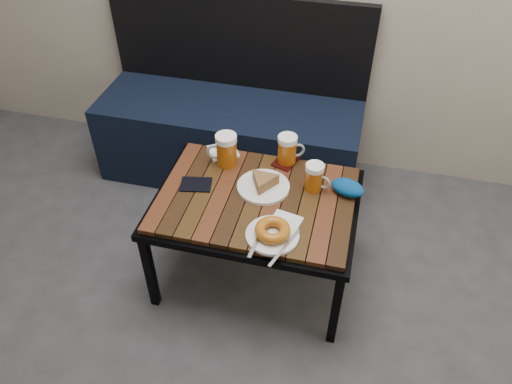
% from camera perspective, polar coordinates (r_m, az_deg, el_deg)
% --- Properties ---
extents(bench, '(1.40, 0.50, 0.95)m').
position_cam_1_polar(bench, '(2.78, -2.89, 7.05)').
color(bench, black).
rests_on(bench, ground).
extents(cafe_table, '(0.84, 0.62, 0.47)m').
position_cam_1_polar(cafe_table, '(2.08, -0.00, -1.48)').
color(cafe_table, black).
rests_on(cafe_table, ground).
extents(beer_mug_left, '(0.14, 0.10, 0.15)m').
position_cam_1_polar(beer_mug_left, '(2.18, -3.47, 4.84)').
color(beer_mug_left, '#A6500D').
rests_on(beer_mug_left, cafe_table).
extents(beer_mug_centre, '(0.13, 0.11, 0.14)m').
position_cam_1_polar(beer_mug_centre, '(2.19, 3.65, 4.88)').
color(beer_mug_centre, '#A6500D').
rests_on(beer_mug_centre, cafe_table).
extents(beer_mug_right, '(0.12, 0.09, 0.12)m').
position_cam_1_polar(beer_mug_right, '(2.06, 6.71, 1.71)').
color(beer_mug_right, '#A6500D').
rests_on(beer_mug_right, cafe_table).
extents(plate_pie, '(0.22, 0.22, 0.06)m').
position_cam_1_polar(plate_pie, '(2.08, 0.85, 0.96)').
color(plate_pie, white).
rests_on(plate_pie, cafe_table).
extents(plate_bagel, '(0.20, 0.26, 0.06)m').
position_cam_1_polar(plate_bagel, '(1.88, 1.89, -4.63)').
color(plate_bagel, white).
rests_on(plate_bagel, cafe_table).
extents(napkin_left, '(0.17, 0.17, 0.01)m').
position_cam_1_polar(napkin_left, '(2.29, -3.76, 4.65)').
color(napkin_left, white).
rests_on(napkin_left, cafe_table).
extents(napkin_right, '(0.13, 0.12, 0.01)m').
position_cam_1_polar(napkin_right, '(1.95, 3.40, -3.40)').
color(napkin_right, white).
rests_on(napkin_right, cafe_table).
extents(passport_navy, '(0.15, 0.12, 0.01)m').
position_cam_1_polar(passport_navy, '(2.12, -6.88, 0.87)').
color(passport_navy, black).
rests_on(passport_navy, cafe_table).
extents(passport_burgundy, '(0.12, 0.14, 0.01)m').
position_cam_1_polar(passport_burgundy, '(2.23, 3.43, 3.54)').
color(passport_burgundy, black).
rests_on(passport_burgundy, cafe_table).
extents(knit_pouch, '(0.16, 0.13, 0.06)m').
position_cam_1_polar(knit_pouch, '(2.08, 10.43, 0.50)').
color(knit_pouch, navy).
rests_on(knit_pouch, cafe_table).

